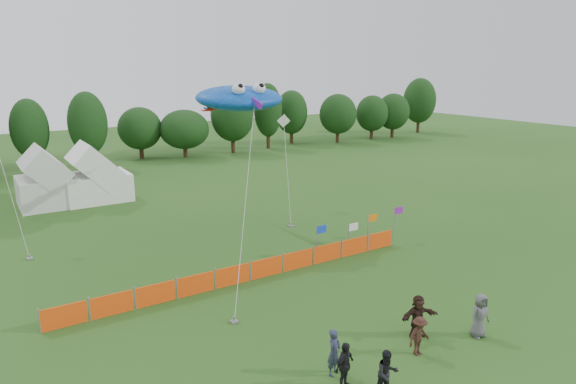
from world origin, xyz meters
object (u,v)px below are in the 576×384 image
spectator_c (419,336)px  stingray_kite (237,98)px  tent_right (96,178)px  spectator_f (418,316)px  spectator_b (387,374)px  tent_left (47,182)px  spectator_a (334,352)px  spectator_e (480,315)px  spectator_d (345,366)px  barrier_fence (250,271)px

spectator_c → stingray_kite: size_ratio=0.09×
stingray_kite → tent_right: bearing=114.6°
spectator_f → spectator_b: bearing=-138.0°
tent_left → spectator_a: bearing=-80.3°
tent_right → spectator_e: 32.10m
tent_left → spectator_a: size_ratio=2.45×
tent_right → spectator_f: bearing=-78.5°
tent_left → spectator_c: size_ratio=2.75×
tent_left → spectator_d: bearing=-80.9°
spectator_b → spectator_a: bearing=123.9°
tent_right → spectator_a: size_ratio=2.91×
spectator_c → stingray_kite: (1.15, 17.12, 8.05)m
spectator_c → spectator_e: bearing=-7.4°
spectator_d → tent_right: bearing=73.9°
spectator_b → spectator_d: (-0.92, 1.12, 0.02)m
spectator_a → stingray_kite: (4.69, 16.39, 7.95)m
tent_right → spectator_b: bearing=-86.0°
spectator_f → spectator_a: bearing=-165.2°
stingray_kite → spectator_d: bearing=-105.8°
tent_left → spectator_f: tent_left is taller
tent_right → spectator_b: (2.23, -31.91, -0.98)m
barrier_fence → spectator_e: bearing=-62.2°
spectator_a → spectator_d: (-0.20, -0.85, -0.02)m
spectator_b → spectator_e: 6.01m
spectator_a → spectator_b: 2.10m
spectator_e → stingray_kite: size_ratio=0.10×
barrier_fence → spectator_c: (2.17, -9.67, 0.29)m
spectator_c → spectator_f: spectator_f is taller
spectator_f → tent_right: bearing=112.9°
tent_left → barrier_fence: size_ratio=0.22×
spectator_a → spectator_c: spectator_a is taller
tent_left → stingray_kite: stingray_kite is taller
tent_right → spectator_c: size_ratio=3.26×
barrier_fence → spectator_f: spectator_f is taller
spectator_f → spectator_c: bearing=-122.5°
tent_left → tent_right: size_ratio=0.84×
tent_right → spectator_b: 32.01m
barrier_fence → spectator_f: bearing=-70.2°
spectator_f → spectator_e: bearing=-20.4°
spectator_a → tent_left: bearing=75.6°
tent_right → spectator_a: bearing=-87.1°
tent_left → spectator_b: bearing=-79.6°
spectator_e → spectator_f: 2.55m
tent_right → spectator_a: (1.51, -29.95, -0.95)m
tent_left → spectator_a: 30.66m
spectator_b → spectator_f: 4.39m
tent_right → spectator_d: tent_right is taller
tent_left → barrier_fence: tent_left is taller
barrier_fence → spectator_c: 9.92m
stingray_kite → spectator_f: bearing=-90.7°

